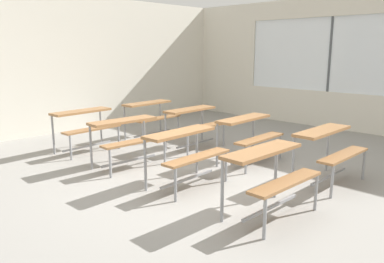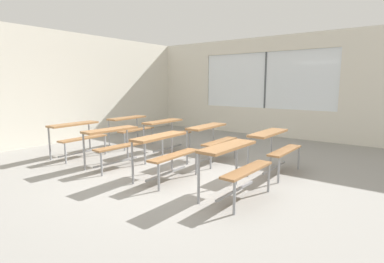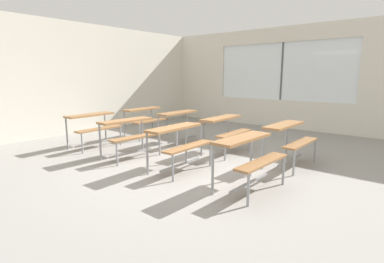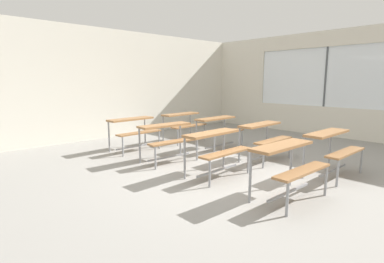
{
  "view_description": "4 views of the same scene",
  "coord_description": "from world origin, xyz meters",
  "views": [
    {
      "loc": [
        -3.65,
        -3.52,
        1.82
      ],
      "look_at": [
        0.58,
        0.63,
        0.55
      ],
      "focal_mm": 35.85,
      "sensor_mm": 36.0,
      "label": 1
    },
    {
      "loc": [
        -3.8,
        -3.3,
        1.6
      ],
      "look_at": [
        1.56,
        0.74,
        0.53
      ],
      "focal_mm": 28.0,
      "sensor_mm": 36.0,
      "label": 2
    },
    {
      "loc": [
        -3.8,
        -3.3,
        1.6
      ],
      "look_at": [
        0.52,
        0.3,
        0.53
      ],
      "focal_mm": 28.0,
      "sensor_mm": 36.0,
      "label": 3
    },
    {
      "loc": [
        -3.8,
        -3.3,
        1.6
      ],
      "look_at": [
        -0.32,
        0.45,
        0.73
      ],
      "focal_mm": 28.0,
      "sensor_mm": 36.0,
      "label": 4
    }
  ],
  "objects": [
    {
      "name": "desk_bench_r3c1",
      "position": [
        1.36,
        2.59,
        0.56
      ],
      "size": [
        1.13,
        0.65,
        0.74
      ],
      "rotation": [
        0.0,
        0.0,
        0.05
      ],
      "color": "olive",
      "rests_on": "ground"
    },
    {
      "name": "desk_bench_r2c1",
      "position": [
        1.37,
        1.34,
        0.56
      ],
      "size": [
        1.11,
        0.62,
        0.74
      ],
      "rotation": [
        0.0,
        0.0,
        0.03
      ],
      "color": "olive",
      "rests_on": "ground"
    },
    {
      "name": "wall_back",
      "position": [
        0.0,
        4.5,
        1.5
      ],
      "size": [
        10.0,
        0.12,
        3.0
      ],
      "primitive_type": "cube",
      "color": "silver",
      "rests_on": "ground"
    },
    {
      "name": "desk_bench_r1c1",
      "position": [
        1.3,
        0.05,
        0.56
      ],
      "size": [
        1.12,
        0.63,
        0.74
      ],
      "rotation": [
        0.0,
        0.0,
        0.03
      ],
      "color": "olive",
      "rests_on": "ground"
    },
    {
      "name": "ground",
      "position": [
        0.0,
        0.0,
        -0.03
      ],
      "size": [
        10.0,
        9.0,
        0.05
      ],
      "primitive_type": "cube",
      "color": "gray"
    },
    {
      "name": "desk_bench_r0c1",
      "position": [
        1.29,
        -1.31,
        0.56
      ],
      "size": [
        1.1,
        0.6,
        0.74
      ],
      "rotation": [
        0.0,
        0.0,
        -0.01
      ],
      "color": "olive",
      "rests_on": "ground"
    },
    {
      "name": "wall_right",
      "position": [
        5.0,
        -0.13,
        1.45
      ],
      "size": [
        0.12,
        9.0,
        3.0
      ],
      "color": "silver",
      "rests_on": "ground"
    },
    {
      "name": "desk_bench_r1c0",
      "position": [
        -0.16,
        0.02,
        0.56
      ],
      "size": [
        1.12,
        0.63,
        0.74
      ],
      "rotation": [
        0.0,
        0.0,
        0.03
      ],
      "color": "olive",
      "rests_on": "ground"
    },
    {
      "name": "desk_bench_r0c0",
      "position": [
        -0.19,
        -1.32,
        0.56
      ],
      "size": [
        1.11,
        0.62,
        0.74
      ],
      "rotation": [
        0.0,
        0.0,
        -0.02
      ],
      "color": "olive",
      "rests_on": "ground"
    },
    {
      "name": "desk_bench_r3c0",
      "position": [
        -0.16,
        2.59,
        0.56
      ],
      "size": [
        1.13,
        0.64,
        0.74
      ],
      "rotation": [
        0.0,
        0.0,
        0.05
      ],
      "color": "olive",
      "rests_on": "ground"
    },
    {
      "name": "desk_bench_r2c0",
      "position": [
        -0.19,
        1.29,
        0.56
      ],
      "size": [
        1.13,
        0.64,
        0.74
      ],
      "rotation": [
        0.0,
        0.0,
        -0.05
      ],
      "color": "olive",
      "rests_on": "ground"
    }
  ]
}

